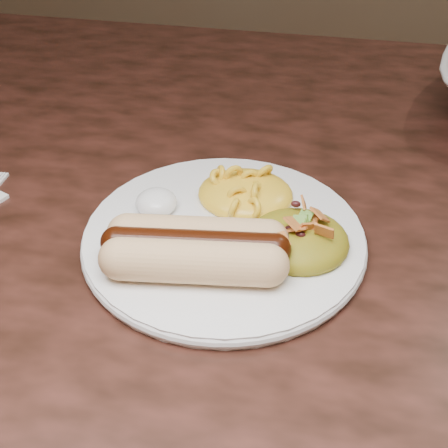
# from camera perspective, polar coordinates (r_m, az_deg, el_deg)

# --- Properties ---
(table) EXTENTS (1.60, 0.90, 0.75)m
(table) POSITION_cam_1_polar(r_m,az_deg,el_deg) (0.71, -0.26, -2.87)
(table) COLOR #4B221B
(table) RESTS_ON floor
(plate) EXTENTS (0.29, 0.29, 0.01)m
(plate) POSITION_cam_1_polar(r_m,az_deg,el_deg) (0.58, -0.00, -1.31)
(plate) COLOR white
(plate) RESTS_ON table
(hotdog) EXTENTS (0.14, 0.08, 0.04)m
(hotdog) POSITION_cam_1_polar(r_m,az_deg,el_deg) (0.53, -2.63, -2.24)
(hotdog) COLOR #F4BB82
(hotdog) RESTS_ON plate
(mac_and_cheese) EXTENTS (0.12, 0.11, 0.04)m
(mac_and_cheese) POSITION_cam_1_polar(r_m,az_deg,el_deg) (0.61, 2.00, 3.82)
(mac_and_cheese) COLOR yellow
(mac_and_cheese) RESTS_ON plate
(sour_cream) EXTENTS (0.04, 0.04, 0.02)m
(sour_cream) POSITION_cam_1_polar(r_m,az_deg,el_deg) (0.60, -6.22, 2.28)
(sour_cream) COLOR white
(sour_cream) RESTS_ON plate
(taco_salad) EXTENTS (0.09, 0.09, 0.04)m
(taco_salad) POSITION_cam_1_polar(r_m,az_deg,el_deg) (0.55, 6.85, -0.77)
(taco_salad) COLOR #A75703
(taco_salad) RESTS_ON plate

